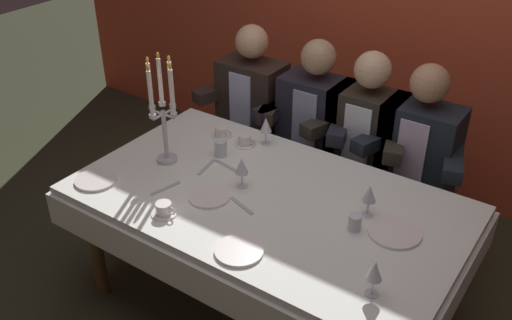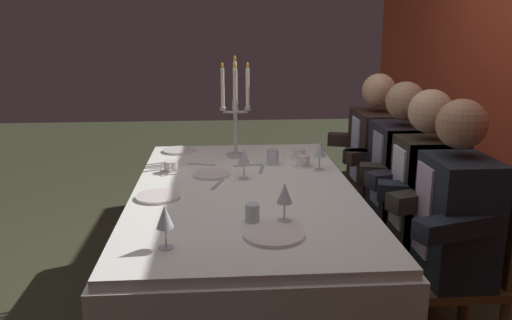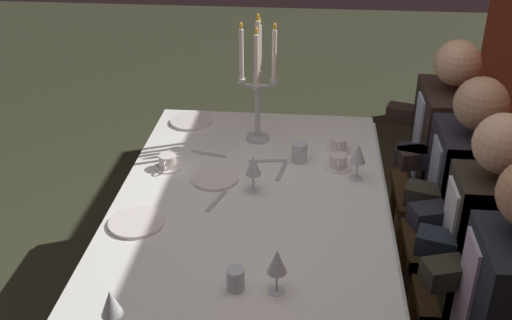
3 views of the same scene
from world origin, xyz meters
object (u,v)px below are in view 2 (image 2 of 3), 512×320
Objects in this scene: dinner_plate_1 at (180,150)px; water_tumbler_0 at (252,213)px; dinner_plate_2 at (274,235)px; wine_glass_1 at (165,218)px; candelabra at (235,110)px; dinner_plate_3 at (211,174)px; seated_diner_0 at (376,152)px; dining_table at (245,210)px; wine_glass_0 at (320,150)px; coffee_cup_0 at (303,162)px; water_tumbler_1 at (273,157)px; coffee_cup_2 at (171,167)px; seated_diner_3 at (454,215)px; dinner_plate_0 at (158,197)px; seated_diner_2 at (425,192)px; wine_glass_3 at (285,195)px; coffee_cup_1 at (299,155)px; seated_diner_1 at (401,172)px; wine_glass_2 at (244,158)px.

water_tumbler_0 is (1.26, 0.39, 0.03)m from dinner_plate_1.
wine_glass_1 reaches higher than dinner_plate_2.
dinner_plate_3 is (0.41, -0.15, -0.29)m from candelabra.
seated_diner_0 reaches higher than dinner_plate_2.
wine_glass_0 is at bearing 124.46° from dining_table.
wine_glass_0 is 1.24× the size of coffee_cup_0.
water_tumbler_1 is (-1.06, 0.11, 0.04)m from dinner_plate_2.
wine_glass_1 is 2.14× the size of water_tumbler_0.
coffee_cup_2 is 1.49m from seated_diner_3.
coffee_cup_0 reaches higher than dinner_plate_0.
wine_glass_1 is 1.24× the size of coffee_cup_0.
dinner_plate_2 is at bearing -57.27° from seated_diner_2.
wine_glass_3 is at bearing 89.55° from water_tumbler_0.
seated_diner_0 reaches higher than coffee_cup_1.
seated_diner_1 is (-0.94, 1.21, -0.12)m from wine_glass_1.
seated_diner_1 is (-0.00, 1.05, -0.01)m from dinner_plate_3.
wine_glass_2 reaches higher than dinner_plate_0.
wine_glass_1 is 1.03m from coffee_cup_2.
dinner_plate_1 is 1.27m from seated_diner_0.
dining_table is at bearing -55.54° from wine_glass_0.
dinner_plate_1 is at bearing -114.65° from candelabra.
seated_diner_2 is at bearing 82.74° from dining_table.
seated_diner_1 reaches higher than wine_glass_2.
wine_glass_1 is 1.24m from seated_diner_3.
wine_glass_2 is at bearing -106.92° from seated_diner_2.
dinner_plate_1 is 0.90× the size of dinner_plate_2.
wine_glass_1 is 0.13× the size of seated_diner_0.
seated_diner_1 is (-0.08, 0.88, -0.12)m from wine_glass_2.
dinner_plate_2 is 1.06m from coffee_cup_2.
dinner_plate_2 is at bearing 100.70° from wine_glass_1.
dining_table is 9.59× the size of dinner_plate_3.
dinner_plate_2 is 1.82× the size of coffee_cup_0.
wine_glass_3 is at bearing 159.32° from dinner_plate_2.
dinner_plate_1 and dinner_plate_2 have the same top height.
dining_table is 0.92m from seated_diner_1.
candelabra is 3.05× the size of dinner_plate_3.
water_tumbler_0 is at bearing 0.33° from wine_glass_2.
coffee_cup_2 is (-0.09, -0.22, 0.02)m from dinner_plate_3.
dinner_plate_2 is 1.46× the size of wine_glass_1.
coffee_cup_0 is at bearing 164.73° from dinner_plate_2.
wine_glass_0 is 1.00× the size of wine_glass_3.
seated_diner_0 is (-0.07, 0.91, -0.30)m from candelabra.
water_tumbler_1 is at bearing 155.79° from wine_glass_1.
coffee_cup_2 is 1.28m from seated_diner_1.
seated_diner_1 reaches higher than dining_table.
wine_glass_3 is 0.13× the size of seated_diner_1.
coffee_cup_1 is at bearing 131.46° from dinner_plate_0.
wine_glass_1 is at bearing -12.70° from candelabra.
coffee_cup_1 is at bearing 178.46° from coffee_cup_0.
dinner_plate_1 is 0.17× the size of seated_diner_3.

